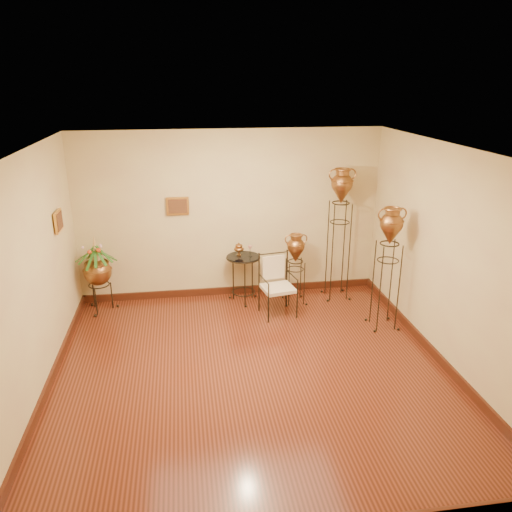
{
  "coord_description": "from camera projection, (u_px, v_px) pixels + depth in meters",
  "views": [
    {
      "loc": [
        -0.77,
        -5.45,
        3.56
      ],
      "look_at": [
        0.25,
        1.3,
        1.1
      ],
      "focal_mm": 35.0,
      "sensor_mm": 36.0,
      "label": 1
    }
  ],
  "objects": [
    {
      "name": "amphora_tall",
      "position": [
        339.0,
        233.0,
        8.19
      ],
      "size": [
        0.48,
        0.48,
        2.23
      ],
      "rotation": [
        0.0,
        0.0,
        -0.09
      ],
      "color": "black",
      "rests_on": "ground"
    },
    {
      "name": "planter_urn",
      "position": [
        97.0,
        269.0,
        7.84
      ],
      "size": [
        0.75,
        0.75,
        1.28
      ],
      "rotation": [
        0.0,
        0.0,
        0.1
      ],
      "color": "black",
      "rests_on": "ground"
    },
    {
      "name": "amphora_short",
      "position": [
        295.0,
        268.0,
        8.17
      ],
      "size": [
        0.46,
        0.46,
        1.2
      ],
      "rotation": [
        0.0,
        0.0,
        -0.32
      ],
      "color": "black",
      "rests_on": "ground"
    },
    {
      "name": "side_table",
      "position": [
        243.0,
        278.0,
        8.27
      ],
      "size": [
        0.62,
        0.62,
        1.01
      ],
      "rotation": [
        0.0,
        0.0,
        0.15
      ],
      "color": "black",
      "rests_on": "ground"
    },
    {
      "name": "amphora_mid",
      "position": [
        387.0,
        268.0,
        7.25
      ],
      "size": [
        0.53,
        0.53,
        1.86
      ],
      "rotation": [
        0.0,
        0.0,
        -0.35
      ],
      "color": "black",
      "rests_on": "ground"
    },
    {
      "name": "room_shell",
      "position": [
        251.0,
        243.0,
        5.8
      ],
      "size": [
        5.02,
        5.02,
        2.81
      ],
      "color": "#D2CA87",
      "rests_on": "ground"
    },
    {
      "name": "armchair",
      "position": [
        278.0,
        286.0,
        7.76
      ],
      "size": [
        0.63,
        0.6,
        0.97
      ],
      "rotation": [
        0.0,
        0.0,
        0.18
      ],
      "color": "black",
      "rests_on": "ground"
    },
    {
      "name": "ground",
      "position": [
        252.0,
        372.0,
        6.38
      ],
      "size": [
        5.0,
        5.0,
        0.0
      ],
      "primitive_type": "plane",
      "color": "maroon",
      "rests_on": "ground"
    }
  ]
}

